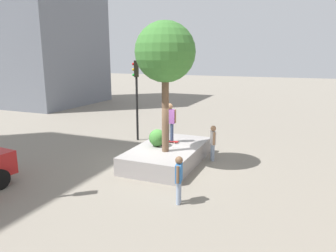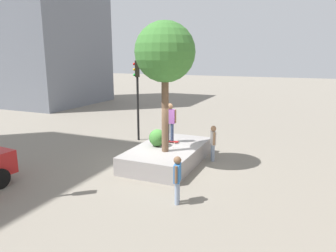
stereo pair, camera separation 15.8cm
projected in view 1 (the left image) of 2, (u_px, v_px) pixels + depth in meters
name	position (u px, v px, depth m)	size (l,w,h in m)	color
ground_plane	(159.00, 164.00, 13.39)	(120.00, 120.00, 0.00)	gray
planter_ledge	(168.00, 155.00, 13.56)	(4.51, 2.59, 0.72)	gray
plaza_tree	(165.00, 53.00, 11.99)	(2.32, 2.32, 5.10)	brown
boxwood_shrub	(157.00, 138.00, 13.49)	(0.73, 0.73, 0.73)	#3D7A33
skateboard	(170.00, 141.00, 14.11)	(0.23, 0.80, 0.07)	#A51E1E
skateboarder	(170.00, 119.00, 13.90)	(0.26, 0.57, 1.69)	navy
traffic_light_corner	(136.00, 86.00, 16.64)	(0.36, 0.37, 4.27)	black
passerby_with_bag	(213.00, 140.00, 13.72)	(0.49, 0.34, 1.57)	#8C9EB7
pedestrian_crossing	(179.00, 177.00, 9.68)	(0.51, 0.25, 1.53)	#8C9EB7
brick_midrise	(51.00, 1.00, 28.21)	(9.29, 6.01, 18.58)	slate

